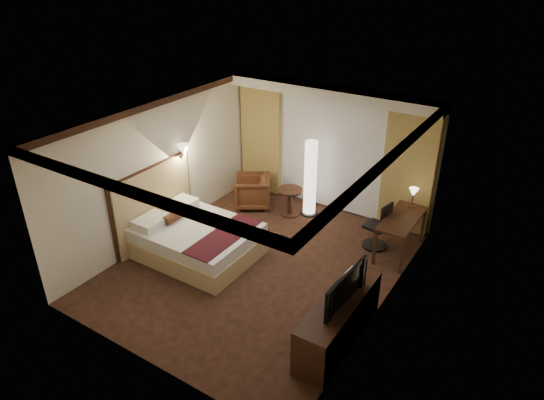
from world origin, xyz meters
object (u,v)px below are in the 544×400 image
Objects in this scene: floor_lamp at (310,178)px; dresser at (339,320)px; side_table at (290,202)px; television at (340,281)px; armchair at (252,190)px; bed at (198,240)px; desk at (400,235)px; office_chair at (377,225)px.

floor_lamp reaches higher than dresser.
television is (2.49, -2.87, 0.74)m from side_table.
armchair reaches higher than dresser.
floor_lamp is (0.34, 0.25, 0.54)m from side_table.
bed is 2.32m from side_table.
desk reaches higher than side_table.
television is at bearing -11.44° from bed.
desk is at bearing 33.68° from bed.
floor_lamp is 1.53× the size of television.
bed is 1.24× the size of floor_lamp.
office_chair reaches higher than dresser.
desk is (3.37, -0.07, -0.01)m from armchair.
side_table is (0.64, 2.24, -0.00)m from bed.
desk is at bearing 4.45° from television.
side_table is 2.04m from office_chair.
bed is 2.16m from armchair.
floor_lamp is 3.79m from television.
armchair is at bearing -171.66° from office_chair.
office_chair is 0.52× the size of dresser.
office_chair reaches higher than bed.
desk is (2.13, -0.42, -0.46)m from floor_lamp.
desk is at bearing -3.85° from side_table.
armchair is 0.91m from side_table.
bed is 2.14× the size of office_chair.
side_table is 3.87m from television.
desk is 0.46m from office_chair.
floor_lamp is 1.78m from office_chair.
side_table is 2.48m from desk.
desk is at bearing 17.06° from office_chair.
office_chair is 2.75m from television.
armchair is 0.46× the size of floor_lamp.
bed is at bearing 82.58° from television.
television is at bearing 180.00° from dresser.
desk is 2.70m from dresser.
armchair is at bearing -164.32° from floor_lamp.
dresser is (3.42, -2.77, -0.02)m from armchair.
armchair is at bearing 96.98° from bed.
office_chair is 2.70m from dresser.
floor_lamp is (1.24, 0.35, 0.45)m from armchair.
floor_lamp reaches higher than bed.
bed is 2.72m from floor_lamp.
desk is at bearing 56.78° from armchair.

